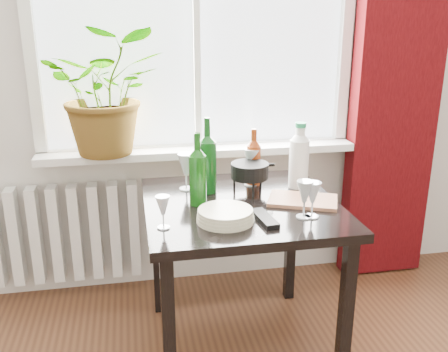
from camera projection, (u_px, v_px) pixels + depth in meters
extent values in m
cube|color=white|center=(195.00, 1.00, 2.56)|extent=(1.72, 0.08, 1.62)
cube|color=white|center=(200.00, 150.00, 2.73)|extent=(1.72, 0.20, 0.04)
cube|color=#330406|center=(399.00, 60.00, 2.76)|extent=(0.50, 0.12, 2.56)
cube|color=silver|center=(66.00, 233.00, 2.76)|extent=(0.80, 0.10, 0.55)
cube|color=black|center=(241.00, 206.00, 2.22)|extent=(0.85, 0.85, 0.04)
cube|color=black|center=(169.00, 336.00, 1.93)|extent=(0.05, 0.05, 0.70)
cube|color=black|center=(157.00, 252.00, 2.61)|extent=(0.05, 0.05, 0.70)
cube|color=black|center=(346.00, 315.00, 2.06)|extent=(0.05, 0.05, 0.70)
cube|color=black|center=(290.00, 241.00, 2.74)|extent=(0.05, 0.05, 0.70)
imported|color=#20691C|center=(107.00, 92.00, 2.50)|extent=(0.60, 0.53, 0.64)
cylinder|color=beige|center=(225.00, 215.00, 2.01)|extent=(0.29, 0.29, 0.05)
cube|color=black|center=(265.00, 218.00, 2.02)|extent=(0.08, 0.19, 0.02)
cube|color=#A96D4C|center=(303.00, 200.00, 2.22)|extent=(0.35, 0.29, 0.02)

